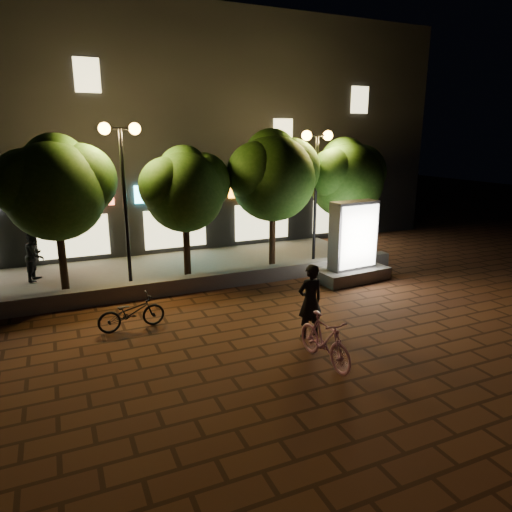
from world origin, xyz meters
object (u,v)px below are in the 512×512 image
street_lamp_right (316,163)px  tree_far_right (347,175)px  scooter_parked (131,312)px  pedestrian (35,256)px  rider (310,301)px  scooter_pink (325,340)px  street_lamp_left (122,164)px  tree_right (273,173)px  tree_left (56,184)px  ad_kiosk (353,249)px  tree_mid (185,186)px

street_lamp_right → tree_far_right: bearing=9.6°
scooter_parked → pedestrian: bearing=19.2°
street_lamp_right → rider: size_ratio=2.65×
scooter_pink → rider: 1.46m
tree_far_right → street_lamp_left: street_lamp_left is taller
tree_far_right → scooter_pink: bearing=-126.8°
tree_right → scooter_pink: tree_right is taller
tree_far_right → street_lamp_right: bearing=-170.4°
tree_left → tree_right: size_ratio=0.97×
tree_far_right → pedestrian: (-11.39, 1.58, -2.43)m
scooter_parked → tree_far_right: bearing=-71.7°
tree_left → street_lamp_left: 2.05m
tree_far_right → street_lamp_right: size_ratio=0.96×
ad_kiosk → tree_left: bearing=164.3°
ad_kiosk → rider: 5.08m
scooter_pink → rider: bearing=69.6°
street_lamp_left → scooter_parked: 5.03m
tree_right → ad_kiosk: size_ratio=1.84×
tree_left → scooter_pink: tree_left is taller
tree_left → pedestrian: tree_left is taller
tree_right → scooter_parked: 7.64m
tree_far_right → street_lamp_left: 8.58m
tree_left → tree_mid: tree_left is taller
tree_left → scooter_parked: 5.01m
pedestrian → tree_far_right: bearing=-79.9°
street_lamp_left → scooter_parked: (-0.52, -3.50, -3.58)m
pedestrian → tree_mid: bearing=-89.9°
street_lamp_left → scooter_parked: street_lamp_left is taller
tree_mid → rider: size_ratio=2.40×
scooter_pink → scooter_parked: scooter_pink is taller
tree_mid → ad_kiosk: bearing=-26.6°
street_lamp_left → scooter_pink: (3.04, -7.11, -3.47)m
tree_right → tree_far_right: 3.20m
tree_far_right → scooter_parked: tree_far_right is taller
ad_kiosk → rider: size_ratio=1.47×
tree_left → tree_right: (7.30, 0.00, 0.12)m
tree_left → tree_mid: 4.00m
tree_right → ad_kiosk: bearing=-54.9°
tree_far_right → scooter_parked: 10.25m
tree_far_right → rider: bearing=-130.3°
tree_far_right → scooter_pink: tree_far_right is taller
pedestrian → scooter_pink: bearing=-128.7°
tree_left → ad_kiosk: size_ratio=1.77×
scooter_parked → pedestrian: 5.84m
tree_mid → tree_far_right: (6.50, 0.00, 0.15)m
tree_mid → scooter_parked: 5.33m
tree_mid → tree_far_right: bearing=0.0°
scooter_pink → tree_left: bearing=120.7°
street_lamp_left → pedestrian: bearing=147.0°
tree_left → rider: bearing=-48.2°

